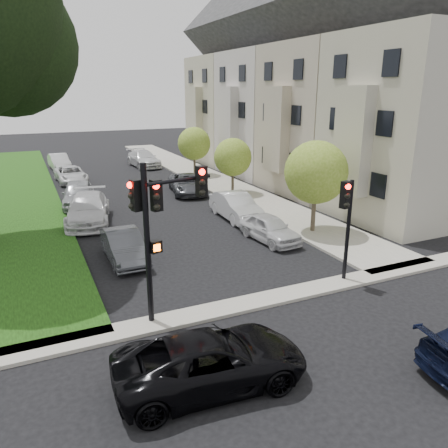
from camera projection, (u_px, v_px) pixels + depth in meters
name	position (u px, v px, depth m)	size (l,w,h in m)	color
ground	(292.00, 330.00, 13.38)	(140.00, 140.00, 0.00)	black
sidewalk_right	(203.00, 176.00, 36.88)	(3.50, 44.00, 0.12)	gray
sidewalk_cross	(260.00, 301.00, 15.10)	(60.00, 1.00, 0.12)	gray
house_a	(413.00, 92.00, 23.23)	(7.70, 7.55, 15.97)	#B5B4AF
house_b	(325.00, 91.00, 29.74)	(7.70, 7.55, 15.97)	tan
house_c	(270.00, 91.00, 36.25)	(7.70, 7.55, 15.97)	#A7A7A7
house_d	(231.00, 90.00, 42.75)	(7.70, 7.55, 15.97)	tan
small_tree_a	(316.00, 172.00, 21.53)	(3.13, 3.13, 4.70)	#393222
small_tree_b	(233.00, 157.00, 29.88)	(2.60, 2.60, 3.90)	#393222
small_tree_c	(194.00, 144.00, 36.25)	(2.72, 2.72, 4.08)	#393222
traffic_signal_main	(159.00, 215.00, 12.92)	(2.49, 0.73, 5.09)	black
traffic_signal_secondary	(347.00, 213.00, 15.92)	(0.53, 0.43, 3.95)	black
car_cross_near	(211.00, 360.00, 10.76)	(2.23, 4.83, 1.34)	black
car_parked_0	(270.00, 228.00, 21.05)	(1.52, 3.77, 1.29)	silver
car_parked_1	(236.00, 206.00, 24.63)	(1.56, 4.48, 1.48)	silver
car_parked_2	(188.00, 184.00, 30.71)	(2.22, 4.82, 1.34)	#3F4247
car_parked_4	(143.00, 159.00, 41.21)	(2.11, 5.19, 1.51)	silver
car_parked_5	(124.00, 246.00, 18.63)	(1.39, 3.99, 1.32)	#3F4247
car_parked_6	(88.00, 209.00, 23.86)	(2.19, 5.39, 1.57)	silver
car_parked_7	(79.00, 194.00, 27.26)	(1.88, 4.66, 1.59)	#999BA0
car_parked_8	(71.00, 175.00, 34.24)	(2.11, 4.57, 1.27)	silver
car_parked_9	(59.00, 162.00, 39.80)	(1.49, 4.27, 1.41)	silver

